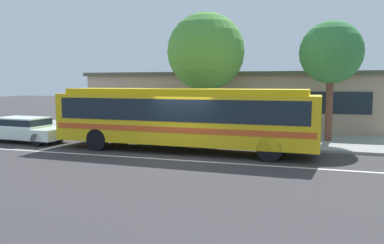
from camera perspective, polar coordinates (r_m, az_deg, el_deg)
ground_plane at (r=15.86m, az=-1.34°, el=-5.21°), size 120.00×120.00×0.00m
sidewalk_slab at (r=22.06m, az=3.98°, el=-1.90°), size 60.00×8.00×0.12m
lane_stripe_center at (r=15.12m, az=-2.29°, el=-5.76°), size 56.00×0.16×0.01m
transit_bus at (r=16.86m, az=-1.30°, el=1.07°), size 11.78×2.90×2.81m
sedan_behind_bus at (r=21.33m, az=-23.95°, el=-0.87°), size 4.51×2.10×1.29m
pedestrian_waiting_near_sign at (r=19.53m, az=-4.30°, el=0.14°), size 0.46×0.46×1.68m
pedestrian_walking_along_curb at (r=20.38m, az=-1.92°, el=0.27°), size 0.48×0.48×1.60m
bus_stop_sign at (r=17.88m, az=14.33°, el=1.07°), size 0.08×0.44×2.31m
street_tree_near_stop at (r=21.38m, az=2.10°, el=10.53°), size 4.32×4.32×6.83m
street_tree_mid_block at (r=20.37m, az=20.29°, el=9.76°), size 3.12×3.12×6.03m
station_building at (r=27.51m, az=6.20°, el=3.45°), size 19.13×8.71×3.75m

